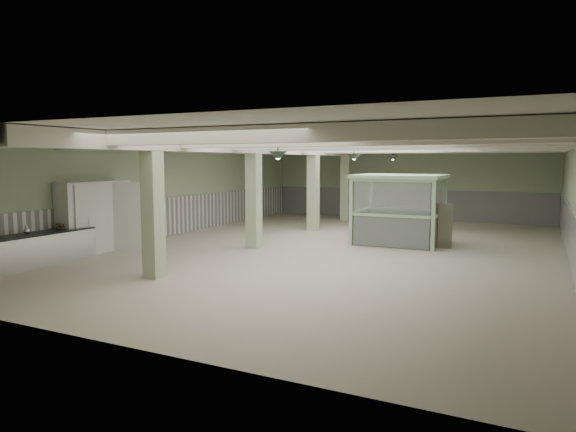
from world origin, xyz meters
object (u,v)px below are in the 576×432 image
at_px(prep_counter, 12,253).
at_px(walkin_cooler, 96,216).
at_px(guard_booth, 399,196).
at_px(filing_cabinet, 444,225).

xyz_separation_m(prep_counter, walkin_cooler, (-0.08, 3.00, 0.73)).
distance_m(guard_booth, filing_cabinet, 1.84).
distance_m(walkin_cooler, guard_booth, 10.32).
relative_size(walkin_cooler, filing_cabinet, 1.75).
bearing_deg(guard_booth, prep_counter, -132.47).
relative_size(prep_counter, filing_cabinet, 3.39).
height_order(guard_booth, filing_cabinet, guard_booth).
distance_m(walkin_cooler, filing_cabinet, 11.54).
relative_size(walkin_cooler, guard_booth, 0.84).
bearing_deg(walkin_cooler, prep_counter, -88.40).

